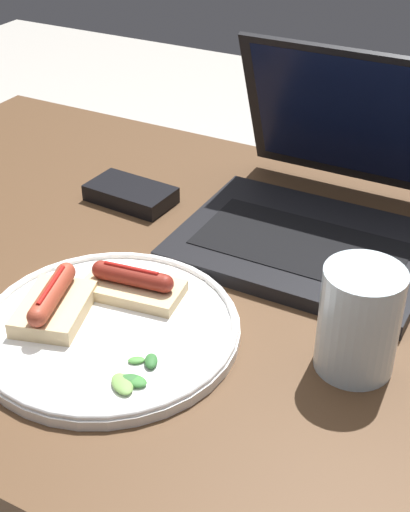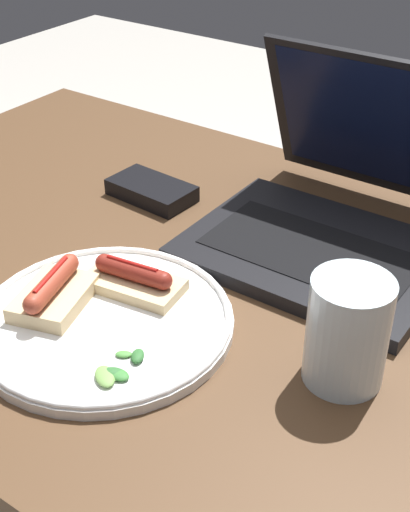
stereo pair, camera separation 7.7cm
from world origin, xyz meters
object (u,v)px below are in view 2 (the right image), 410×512
object	(u,v)px
laptop	(334,214)
plate	(105,320)
drinking_glass	(347,331)
external_drive	(152,190)

from	to	relation	value
laptop	plate	world-z (taller)	laptop
plate	drinking_glass	xyz separation A→B (m)	(0.24, 0.07, 0.05)
drinking_glass	plate	bearing A→B (deg)	-162.84
plate	external_drive	xyz separation A→B (m)	(-0.14, 0.26, 0.00)
external_drive	plate	bearing A→B (deg)	-57.70
plate	drinking_glass	world-z (taller)	drinking_glass
plate	external_drive	bearing A→B (deg)	118.75
drinking_glass	external_drive	size ratio (longest dim) A/B	0.91
laptop	drinking_glass	distance (m)	0.25
laptop	plate	distance (m)	0.32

